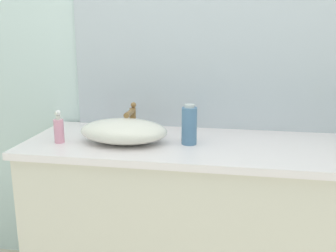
# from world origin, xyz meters

# --- Properties ---
(bathroom_wall_rear) EXTENTS (6.00, 0.06, 2.60)m
(bathroom_wall_rear) POSITION_xyz_m (0.00, 0.73, 1.30)
(bathroom_wall_rear) COLOR silver
(bathroom_wall_rear) RESTS_ON ground
(vanity_counter) EXTENTS (1.74, 0.59, 0.87)m
(vanity_counter) POSITION_xyz_m (0.11, 0.40, 0.44)
(vanity_counter) COLOR beige
(vanity_counter) RESTS_ON ground
(wall_mirror_panel) EXTENTS (1.51, 0.01, 1.08)m
(wall_mirror_panel) POSITION_xyz_m (0.11, 0.69, 1.41)
(wall_mirror_panel) COLOR #B2BCC6
(wall_mirror_panel) RESTS_ON vanity_counter
(sink_basin) EXTENTS (0.40, 0.27, 0.11)m
(sink_basin) POSITION_xyz_m (-0.29, 0.34, 0.92)
(sink_basin) COLOR silver
(sink_basin) RESTS_ON vanity_counter
(faucet) EXTENTS (0.03, 0.15, 0.16)m
(faucet) POSITION_xyz_m (-0.29, 0.49, 0.96)
(faucet) COLOR brown
(faucet) RESTS_ON vanity_counter
(lotion_bottle) EXTENTS (0.05, 0.05, 0.15)m
(lotion_bottle) POSITION_xyz_m (-0.58, 0.29, 0.93)
(lotion_bottle) COLOR pink
(lotion_bottle) RESTS_ON vanity_counter
(perfume_bottle) EXTENTS (0.07, 0.07, 0.18)m
(perfume_bottle) POSITION_xyz_m (0.01, 0.37, 0.96)
(perfume_bottle) COLOR teal
(perfume_bottle) RESTS_ON vanity_counter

